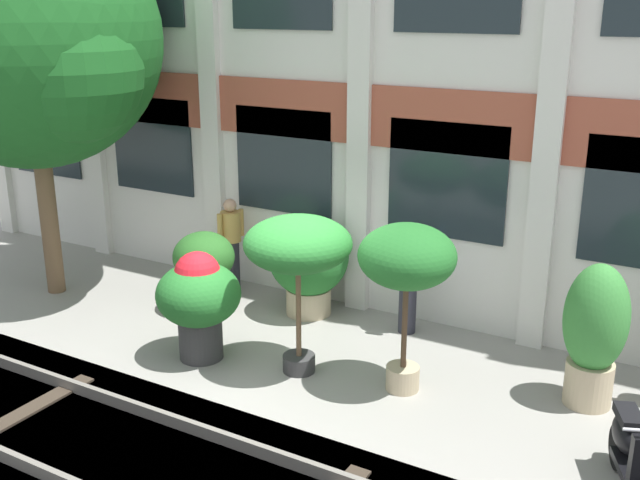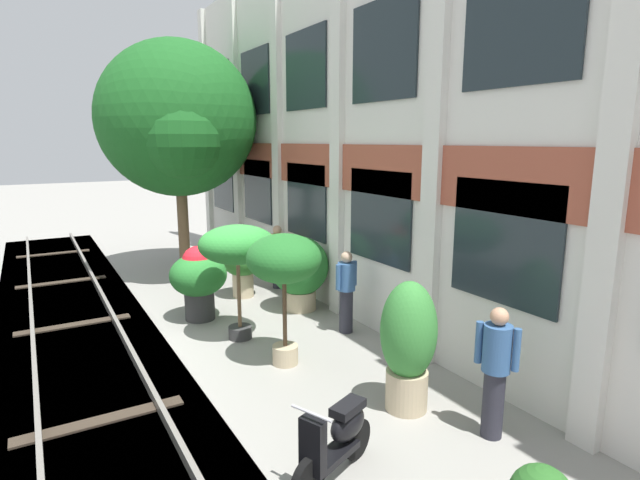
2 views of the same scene
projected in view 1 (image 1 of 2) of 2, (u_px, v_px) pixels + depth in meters
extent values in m
plane|color=gray|center=(271.00, 370.00, 10.01)|extent=(80.00, 80.00, 0.00)
cube|color=silver|center=(370.00, 58.00, 11.15)|extent=(16.75, 0.50, 7.83)
cube|color=#9E4C38|center=(361.00, 114.00, 11.18)|extent=(16.75, 0.06, 0.90)
cube|color=silver|center=(86.00, 48.00, 13.55)|extent=(0.36, 0.16, 7.83)
cube|color=silver|center=(209.00, 53.00, 12.22)|extent=(0.36, 0.16, 7.83)
cube|color=silver|center=(361.00, 59.00, 10.89)|extent=(0.36, 0.16, 7.83)
cube|color=silver|center=(555.00, 67.00, 9.57)|extent=(0.36, 0.16, 7.83)
cube|color=#1E282D|center=(45.00, 132.00, 14.75)|extent=(1.79, 0.04, 1.70)
cube|color=#1E282D|center=(152.00, 145.00, 13.42)|extent=(1.79, 0.04, 1.70)
cube|color=#1E282D|center=(283.00, 161.00, 12.09)|extent=(1.79, 0.04, 1.70)
cube|color=#1E282D|center=(446.00, 181.00, 10.76)|extent=(1.79, 0.04, 1.70)
cube|color=#423F3A|center=(145.00, 474.00, 8.04)|extent=(24.75, 2.80, 0.28)
cube|color=slate|center=(188.00, 426.00, 8.57)|extent=(24.75, 0.07, 0.15)
cube|color=#382D23|center=(21.00, 414.00, 8.92)|extent=(0.24, 2.10, 0.03)
cylinder|color=brown|center=(47.00, 204.00, 12.30)|extent=(0.29, 0.29, 3.07)
ellipsoid|color=#19561E|center=(28.00, 38.00, 11.50)|extent=(4.10, 4.10, 4.01)
sphere|color=#19561E|center=(68.00, 69.00, 10.97)|extent=(2.25, 2.25, 2.25)
cylinder|color=tan|center=(309.00, 301.00, 11.79)|extent=(0.71, 0.71, 0.42)
ellipsoid|color=#236B28|center=(308.00, 255.00, 11.56)|extent=(1.26, 1.26, 1.28)
cylinder|color=#333333|center=(201.00, 338.00, 10.30)|extent=(0.60, 0.60, 0.57)
ellipsoid|color=#236B28|center=(198.00, 294.00, 10.10)|extent=(1.15, 1.15, 0.86)
sphere|color=red|center=(197.00, 275.00, 10.02)|extent=(0.64, 0.64, 0.64)
cylinder|color=#333333|center=(299.00, 363.00, 9.97)|extent=(0.43, 0.43, 0.23)
cylinder|color=brown|center=(298.00, 306.00, 9.72)|extent=(0.07, 0.07, 1.42)
ellipsoid|color=#236B28|center=(298.00, 243.00, 9.46)|extent=(1.39, 1.39, 0.69)
cylinder|color=tan|center=(588.00, 383.00, 9.11)|extent=(0.57, 0.57, 0.56)
ellipsoid|color=#388438|center=(596.00, 318.00, 8.85)|extent=(0.76, 0.76, 1.36)
cylinder|color=tan|center=(403.00, 378.00, 9.49)|extent=(0.43, 0.43, 0.31)
cylinder|color=#4C3826|center=(405.00, 318.00, 9.24)|extent=(0.07, 0.07, 1.32)
ellipsoid|color=#236B28|center=(407.00, 256.00, 8.99)|extent=(1.20, 1.20, 0.78)
cylinder|color=tan|center=(206.00, 294.00, 11.87)|extent=(0.49, 0.49, 0.57)
ellipsoid|color=#286023|center=(204.00, 257.00, 11.68)|extent=(0.97, 0.97, 0.79)
cylinder|color=black|center=(619.00, 447.00, 7.86)|extent=(0.27, 0.48, 0.48)
cube|color=black|center=(630.00, 469.00, 7.43)|extent=(0.48, 0.72, 0.08)
ellipsoid|color=black|center=(626.00, 434.00, 7.61)|extent=(0.46, 0.62, 0.36)
cube|color=black|center=(629.00, 416.00, 7.54)|extent=(0.37, 0.49, 0.10)
cylinder|color=#282833|center=(407.00, 305.00, 11.07)|extent=(0.26, 0.26, 0.84)
cylinder|color=#33598C|center=(409.00, 262.00, 10.86)|extent=(0.34, 0.34, 0.53)
sphere|color=tan|center=(410.00, 237.00, 10.74)|extent=(0.22, 0.22, 0.22)
cylinder|color=#33598C|center=(412.00, 255.00, 11.05)|extent=(0.09, 0.09, 0.48)
cylinder|color=#33598C|center=(406.00, 265.00, 10.65)|extent=(0.09, 0.09, 0.48)
cylinder|color=#282833|center=(232.00, 265.00, 12.77)|extent=(0.26, 0.26, 0.85)
cylinder|color=tan|center=(231.00, 226.00, 12.56)|extent=(0.34, 0.34, 0.51)
sphere|color=tan|center=(230.00, 205.00, 12.45)|extent=(0.22, 0.22, 0.22)
cylinder|color=tan|center=(220.00, 227.00, 12.41)|extent=(0.09, 0.09, 0.46)
cylinder|color=tan|center=(241.00, 222.00, 12.70)|extent=(0.09, 0.09, 0.46)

